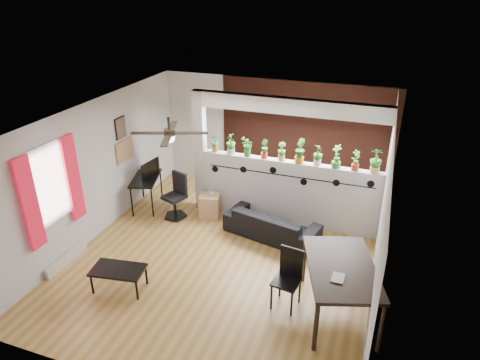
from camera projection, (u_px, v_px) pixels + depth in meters
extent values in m
cube|color=olive|center=(225.00, 256.00, 7.88)|extent=(6.30, 7.10, 0.10)
cube|color=#B7B7BA|center=(271.00, 135.00, 9.87)|extent=(6.30, 0.04, 2.90)
cube|color=#B7B7BA|center=(124.00, 307.00, 4.73)|extent=(6.30, 0.04, 2.90)
cube|color=#B7B7BA|center=(95.00, 170.00, 8.09)|extent=(0.04, 7.10, 2.90)
cube|color=#B7B7BA|center=(384.00, 216.00, 6.51)|extent=(0.04, 7.10, 2.90)
cube|color=white|center=(222.00, 114.00, 6.72)|extent=(6.30, 7.10, 0.10)
cube|color=#BCBCC1|center=(288.00, 192.00, 8.61)|extent=(3.60, 0.18, 1.35)
cube|color=white|center=(293.00, 106.00, 7.84)|extent=(3.60, 0.18, 0.30)
cube|color=#BCBCC1|center=(200.00, 152.00, 8.91)|extent=(0.22, 0.20, 2.60)
cube|color=#9A3F2C|center=(305.00, 139.00, 9.59)|extent=(3.90, 0.05, 2.60)
cube|color=black|center=(288.00, 176.00, 8.35)|extent=(3.31, 0.01, 0.02)
cylinder|color=black|center=(215.00, 169.00, 8.85)|extent=(0.14, 0.01, 0.14)
cylinder|color=black|center=(243.00, 170.00, 8.63)|extent=(0.14, 0.01, 0.14)
cylinder|color=black|center=(273.00, 170.00, 8.41)|extent=(0.14, 0.01, 0.14)
cylinder|color=black|center=(304.00, 182.00, 8.29)|extent=(0.14, 0.01, 0.14)
cylinder|color=black|center=(336.00, 183.00, 8.07)|extent=(0.14, 0.01, 0.14)
cylinder|color=black|center=(371.00, 184.00, 7.85)|extent=(0.14, 0.01, 0.14)
cube|color=white|center=(49.00, 184.00, 6.95)|extent=(0.02, 0.95, 1.25)
cube|color=white|center=(49.00, 184.00, 6.94)|extent=(0.04, 1.05, 1.35)
cube|color=red|center=(30.00, 204.00, 6.55)|extent=(0.06, 0.30, 1.55)
cube|color=red|center=(73.00, 178.00, 7.40)|extent=(0.06, 0.30, 1.55)
cube|color=silver|center=(67.00, 259.00, 7.56)|extent=(0.08, 1.00, 0.18)
cube|color=#A4744F|center=(125.00, 150.00, 8.86)|extent=(0.03, 0.60, 0.45)
cube|color=#8C7259|center=(121.00, 128.00, 8.60)|extent=(0.03, 0.30, 0.40)
cube|color=black|center=(120.00, 128.00, 8.60)|extent=(0.02, 0.34, 0.44)
cylinder|color=black|center=(169.00, 123.00, 6.77)|extent=(0.04, 0.04, 0.20)
cylinder|color=black|center=(169.00, 132.00, 6.83)|extent=(0.18, 0.18, 0.10)
sphere|color=white|center=(170.00, 138.00, 6.87)|extent=(0.17, 0.17, 0.17)
cube|color=black|center=(191.00, 133.00, 6.84)|extent=(0.55, 0.29, 0.01)
cube|color=black|center=(172.00, 126.00, 7.14)|extent=(0.29, 0.55, 0.01)
cube|color=black|center=(148.00, 133.00, 6.83)|extent=(0.55, 0.29, 0.01)
cube|color=black|center=(166.00, 140.00, 6.53)|extent=(0.29, 0.55, 0.01)
cylinder|color=orange|center=(215.00, 149.00, 8.76)|extent=(0.12, 0.12, 0.12)
imported|color=#1A5E1C|center=(215.00, 141.00, 8.69)|extent=(0.22, 0.22, 0.26)
cylinder|color=silver|center=(231.00, 151.00, 8.66)|extent=(0.16, 0.16, 0.12)
imported|color=#1A5E1C|center=(231.00, 141.00, 8.57)|extent=(0.18, 0.23, 0.34)
cylinder|color=#2F7F2E|center=(247.00, 153.00, 8.55)|extent=(0.13, 0.13, 0.12)
imported|color=#1A5E1C|center=(247.00, 145.00, 8.48)|extent=(0.19, 0.22, 0.28)
cylinder|color=red|center=(264.00, 155.00, 8.45)|extent=(0.13, 0.13, 0.12)
imported|color=#1A5E1C|center=(264.00, 147.00, 8.37)|extent=(0.24, 0.24, 0.28)
cylinder|color=gold|center=(281.00, 158.00, 8.34)|extent=(0.13, 0.13, 0.12)
imported|color=#1A5E1C|center=(282.00, 149.00, 8.27)|extent=(0.22, 0.20, 0.27)
cylinder|color=#C96D17|center=(299.00, 160.00, 8.24)|extent=(0.18, 0.18, 0.12)
imported|color=#1A5E1C|center=(300.00, 149.00, 8.14)|extent=(0.28, 0.31, 0.39)
cylinder|color=white|center=(317.00, 162.00, 8.13)|extent=(0.14, 0.14, 0.12)
imported|color=#1A5E1C|center=(318.00, 153.00, 8.05)|extent=(0.26, 0.26, 0.31)
cylinder|color=#468931|center=(336.00, 165.00, 8.03)|extent=(0.17, 0.17, 0.12)
imported|color=#1A5E1C|center=(337.00, 154.00, 7.93)|extent=(0.31, 0.30, 0.36)
cylinder|color=red|center=(355.00, 167.00, 7.92)|extent=(0.14, 0.14, 0.12)
imported|color=#1A5E1C|center=(356.00, 158.00, 7.84)|extent=(0.25, 0.25, 0.30)
cylinder|color=gold|center=(375.00, 170.00, 7.82)|extent=(0.17, 0.17, 0.12)
imported|color=#1A5E1C|center=(376.00, 158.00, 7.72)|extent=(0.26, 0.21, 0.37)
imported|color=black|center=(272.00, 224.00, 8.29)|extent=(1.86, 1.07, 0.51)
cube|color=tan|center=(210.00, 206.00, 8.98)|extent=(0.48, 0.44, 0.50)
imported|color=gray|center=(212.00, 194.00, 8.83)|extent=(0.16, 0.16, 0.10)
cube|color=black|center=(146.00, 178.00, 9.18)|extent=(0.78, 1.09, 0.04)
cylinder|color=black|center=(132.00, 202.00, 8.93)|extent=(0.03, 0.03, 0.67)
cylinder|color=black|center=(152.00, 203.00, 8.92)|extent=(0.03, 0.03, 0.67)
cylinder|color=black|center=(142.00, 184.00, 9.74)|extent=(0.03, 0.03, 0.67)
cylinder|color=black|center=(161.00, 184.00, 9.73)|extent=(0.03, 0.03, 0.67)
imported|color=black|center=(149.00, 171.00, 9.26)|extent=(0.33, 0.10, 0.18)
cylinder|color=black|center=(176.00, 216.00, 9.03)|extent=(0.50, 0.50, 0.04)
cylinder|color=black|center=(175.00, 207.00, 8.94)|extent=(0.06, 0.06, 0.42)
cube|color=black|center=(174.00, 197.00, 8.84)|extent=(0.51, 0.51, 0.07)
cube|color=black|center=(180.00, 182.00, 8.85)|extent=(0.38, 0.18, 0.46)
cube|color=black|center=(342.00, 268.00, 6.14)|extent=(1.37, 1.77, 0.06)
cylinder|color=black|center=(316.00, 327.00, 5.66)|extent=(0.07, 0.07, 0.80)
cylinder|color=black|center=(382.00, 329.00, 5.64)|extent=(0.07, 0.07, 0.80)
cylinder|color=black|center=(304.00, 261.00, 7.00)|extent=(0.07, 0.07, 0.80)
cylinder|color=black|center=(357.00, 262.00, 6.97)|extent=(0.07, 0.07, 0.80)
imported|color=gray|center=(332.00, 276.00, 5.89)|extent=(0.18, 0.23, 0.02)
cube|color=black|center=(286.00, 282.00, 6.41)|extent=(0.45, 0.45, 0.03)
cube|color=black|center=(292.00, 261.00, 6.44)|extent=(0.37, 0.09, 0.49)
cube|color=black|center=(271.00, 297.00, 6.45)|extent=(0.03, 0.03, 0.46)
cube|color=black|center=(292.00, 304.00, 6.31)|extent=(0.03, 0.03, 0.46)
cube|color=black|center=(281.00, 272.00, 6.61)|extent=(0.03, 0.03, 0.95)
cube|color=black|center=(301.00, 278.00, 6.47)|extent=(0.03, 0.03, 0.95)
cube|color=black|center=(118.00, 270.00, 6.82)|extent=(0.90, 0.59, 0.04)
cylinder|color=black|center=(92.00, 284.00, 6.79)|extent=(0.04, 0.04, 0.35)
cylinder|color=black|center=(137.00, 290.00, 6.66)|extent=(0.04, 0.04, 0.35)
cylinder|color=black|center=(103.00, 270.00, 7.14)|extent=(0.04, 0.04, 0.35)
cylinder|color=black|center=(146.00, 275.00, 7.01)|extent=(0.04, 0.04, 0.35)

